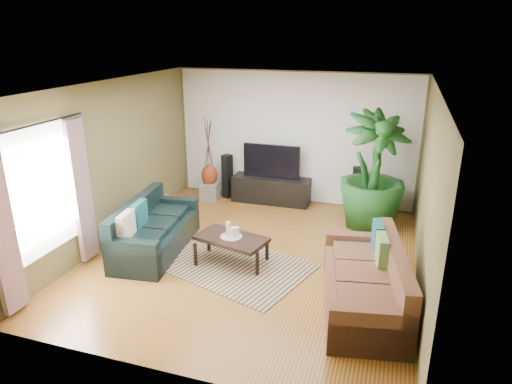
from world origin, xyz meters
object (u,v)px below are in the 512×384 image
at_px(television, 272,161).
at_px(vase, 209,175).
at_px(tv_stand, 271,190).
at_px(potted_plant, 373,171).
at_px(pedestal, 210,191).
at_px(speaker_right, 356,190).
at_px(sofa_left, 156,227).
at_px(speaker_left, 227,176).
at_px(sofa_right, 364,278).
at_px(side_table, 154,208).
at_px(coffee_table, 232,250).

height_order(television, vase, television).
xyz_separation_m(tv_stand, potted_plant, (2.07, -0.65, 0.80)).
bearing_deg(pedestal, tv_stand, 10.23).
distance_m(television, vase, 1.37).
relative_size(tv_stand, speaker_right, 1.75).
height_order(sofa_left, speaker_right, speaker_right).
bearing_deg(speaker_left, television, 20.09).
bearing_deg(sofa_right, pedestal, -142.07).
bearing_deg(speaker_right, television, 168.29).
height_order(tv_stand, side_table, tv_stand).
xyz_separation_m(tv_stand, vase, (-1.30, -0.23, 0.27)).
distance_m(coffee_table, television, 2.84).
xyz_separation_m(sofa_left, television, (1.18, 2.73, 0.47)).
distance_m(pedestal, side_table, 1.52).
bearing_deg(speaker_right, tv_stand, 168.29).
relative_size(coffee_table, tv_stand, 0.67).
bearing_deg(vase, television, 10.23).
relative_size(television, speaker_right, 1.29).
height_order(sofa_right, speaker_left, speaker_left).
distance_m(television, side_table, 2.56).
bearing_deg(side_table, sofa_right, -22.70).
bearing_deg(television, pedestal, -169.77).
relative_size(speaker_left, pedestal, 2.58).
bearing_deg(television, tv_stand, 0.00).
height_order(sofa_left, vase, sofa_left).
relative_size(coffee_table, potted_plant, 0.51).
bearing_deg(vase, coffee_table, -60.12).
distance_m(sofa_left, speaker_left, 2.73).
distance_m(speaker_left, vase, 0.39).
height_order(sofa_left, coffee_table, sofa_left).
height_order(sofa_right, tv_stand, sofa_right).
height_order(speaker_left, pedestal, speaker_left).
bearing_deg(speaker_right, coffee_table, -131.77).
xyz_separation_m(sofa_left, coffee_table, (1.33, -0.03, -0.20)).
height_order(tv_stand, pedestal, tv_stand).
relative_size(tv_stand, potted_plant, 0.76).
xyz_separation_m(sofa_left, vase, (-0.12, 2.50, 0.11)).
height_order(sofa_left, pedestal, sofa_left).
bearing_deg(vase, side_table, -111.15).
bearing_deg(speaker_right, speaker_left, 168.50).
relative_size(coffee_table, television, 0.91).
height_order(sofa_right, vase, sofa_right).
xyz_separation_m(tv_stand, side_table, (-1.85, -1.65, -0.02)).
relative_size(speaker_left, side_table, 1.90).
distance_m(sofa_right, speaker_left, 4.61).
bearing_deg(vase, pedestal, 0.00).
distance_m(tv_stand, television, 0.62).
xyz_separation_m(sofa_right, side_table, (-4.05, 1.70, -0.18)).
bearing_deg(pedestal, sofa_left, -87.23).
xyz_separation_m(sofa_left, pedestal, (-0.12, 2.50, -0.24)).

